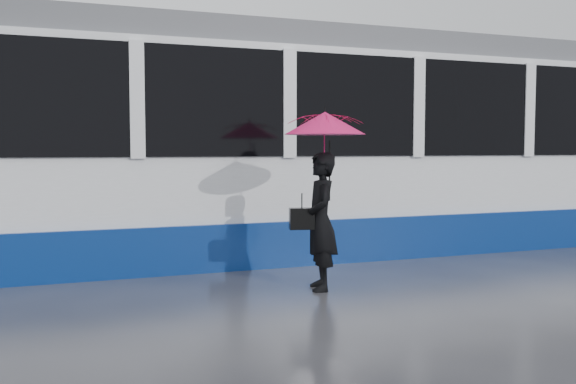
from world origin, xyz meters
name	(u,v)px	position (x,y,z in m)	size (l,w,h in m)	color
ground	(239,293)	(0.00, 0.00, 0.00)	(90.00, 90.00, 0.00)	#28282D
rails	(191,257)	(0.00, 2.50, 0.01)	(34.00, 1.51, 0.02)	#3F3D38
tram	(291,146)	(1.59, 2.50, 1.64)	(26.00, 2.56, 3.35)	white
woman	(320,221)	(0.92, -0.16, 0.78)	(0.57, 0.37, 1.56)	black
umbrella	(325,139)	(0.97, -0.16, 1.71)	(1.10, 1.10, 1.05)	#DD1281
handbag	(302,219)	(0.70, -0.14, 0.82)	(0.30, 0.18, 0.42)	black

